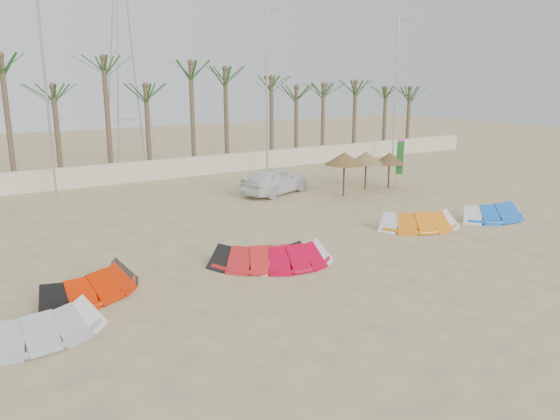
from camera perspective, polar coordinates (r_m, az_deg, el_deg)
ground at (r=18.14m, az=10.45°, el=-7.80°), size 120.00×120.00×0.00m
boundary_wall at (r=36.60m, az=-13.77°, el=4.02°), size 60.00×0.30×1.30m
palm_line at (r=37.75m, az=-14.08°, el=13.14°), size 52.00×4.00×7.70m
lamp_b at (r=32.67m, az=-23.17°, el=11.24°), size 1.25×0.14×11.00m
lamp_c at (r=37.75m, az=-1.33°, el=12.51°), size 1.25×0.14×11.00m
lamp_d at (r=45.21m, az=12.05°, el=12.43°), size 1.25×0.14×11.00m
pylon at (r=42.64m, az=-15.15°, el=4.39°), size 3.00×3.00×14.00m
kite_grey at (r=15.75m, az=-24.44°, el=-10.64°), size 3.56×1.80×0.90m
kite_red_left at (r=18.11m, az=-19.29°, el=-6.98°), size 3.90×2.75×0.90m
kite_red_mid at (r=19.70m, az=-2.50°, el=-4.51°), size 4.01×2.81×0.90m
kite_red_right at (r=19.66m, az=0.79°, el=-4.55°), size 3.30×1.81×0.90m
kite_orange at (r=25.09m, az=13.89°, el=-0.89°), size 3.96×2.63×0.90m
kite_blue at (r=27.89m, az=21.07°, el=0.04°), size 3.69×1.92×0.90m
parasol_left at (r=30.79m, az=6.74°, el=5.36°), size 2.25×2.25×2.50m
parasol_mid at (r=33.00m, az=9.00°, el=5.43°), size 2.16×2.16×2.26m
parasol_right at (r=33.50m, az=11.38°, el=5.34°), size 1.83×1.83×2.20m
flag_pink at (r=35.12m, az=12.39°, el=5.60°), size 0.44×0.18×3.04m
flag_green at (r=33.56m, az=12.28°, el=5.23°), size 0.44×0.19×3.03m
car at (r=31.41m, az=-0.54°, el=3.10°), size 4.95×3.25×1.57m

